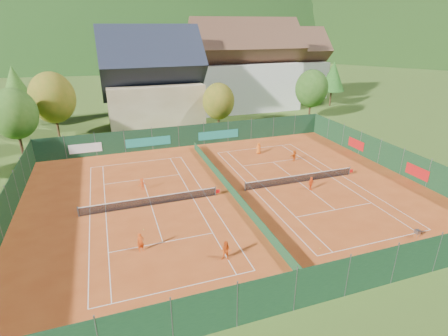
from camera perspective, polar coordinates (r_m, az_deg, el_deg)
ground at (r=35.59m, az=1.05°, el=-4.17°), size 600.00×600.00×0.00m
clay_pad at (r=35.58m, az=1.06°, el=-4.13°), size 40.00×32.00×0.01m
court_markings_left at (r=33.96m, az=-11.80°, el=-6.01°), size 11.03×23.83×0.00m
court_markings_right at (r=38.81m, az=12.23°, el=-2.31°), size 11.03×23.83×0.00m
tennis_net_left at (r=33.75m, az=-11.61°, el=-5.23°), size 13.30×0.10×1.02m
tennis_net_right at (r=38.68m, az=12.49°, el=-1.61°), size 13.30×0.10×1.02m
court_divider at (r=35.36m, az=1.06°, el=-3.42°), size 0.03×28.80×1.00m
fence_north at (r=49.22m, az=-5.86°, el=5.24°), size 40.00×0.10×3.00m
fence_south at (r=22.83m, az=15.70°, el=-17.73°), size 40.00×0.04×3.00m
fence_west at (r=34.35m, az=-32.30°, el=-6.14°), size 0.04×32.00×3.00m
fence_east at (r=45.44m, az=25.47°, el=1.66°), size 0.09×32.00×3.00m
chalet at (r=61.10m, az=-11.62°, el=13.24°), size 16.20×12.00×16.00m
hotel_block_a at (r=71.70m, az=3.33°, el=15.55°), size 21.60×11.00×17.25m
hotel_block_b at (r=84.99m, az=10.30°, el=15.80°), size 17.28×10.00×15.50m
tree_west_front at (r=52.13m, az=-31.08°, el=7.59°), size 5.72×5.72×8.69m
tree_west_mid at (r=57.15m, az=-26.23°, el=10.25°), size 6.44×6.44×9.78m
tree_west_back at (r=65.81m, az=-30.90°, el=11.33°), size 5.60×5.60×10.00m
tree_center at (r=55.72m, az=-0.91°, el=10.83°), size 5.01×5.01×7.60m
tree_east_front at (r=65.10m, az=14.11°, el=12.47°), size 5.72×5.72×8.69m
tree_east_mid at (r=77.14m, az=17.37°, el=14.11°), size 5.04×5.04×9.00m
tree_east_back at (r=79.59m, az=9.12°, el=15.54°), size 7.15×7.15×10.86m
mountain_backdrop at (r=272.03m, az=-10.48°, el=10.27°), size 820.00×530.00×242.00m
ball_hopper at (r=32.31m, az=29.05°, el=-9.08°), size 0.34×0.34×0.80m
loose_ball_0 at (r=30.34m, az=-12.98°, el=-9.78°), size 0.07×0.07×0.07m
loose_ball_1 at (r=28.39m, az=15.41°, el=-12.51°), size 0.07×0.07×0.07m
loose_ball_2 at (r=37.29m, az=0.12°, el=-2.77°), size 0.07×0.07×0.07m
player_left_near at (r=27.46m, az=-13.47°, el=-11.73°), size 0.65×0.53×1.55m
player_left_mid at (r=25.86m, az=0.37°, el=-13.38°), size 0.95×0.88×1.56m
player_left_far at (r=37.06m, az=-13.22°, el=-2.56°), size 0.88×0.60×1.26m
player_right_near at (r=37.08m, az=14.00°, el=-2.46°), size 0.92×0.64×1.45m
player_right_far_a at (r=46.40m, az=5.67°, el=3.25°), size 0.83×0.64×1.51m
player_right_far_b at (r=44.54m, az=11.37°, el=2.01°), size 1.35×1.02×1.42m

